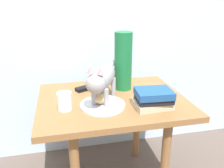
{
  "coord_description": "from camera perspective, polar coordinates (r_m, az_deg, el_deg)",
  "views": [
    {
      "loc": [
        -0.25,
        -1.11,
        1.06
      ],
      "look_at": [
        0.0,
        0.0,
        0.64
      ],
      "focal_mm": 37.63,
      "sensor_mm": 36.0,
      "label": 1
    }
  ],
  "objects": [
    {
      "name": "plate",
      "position": [
        1.15,
        -2.28,
        -5.15
      ],
      "size": [
        0.22,
        0.22,
        0.01
      ],
      "primitive_type": "cylinder",
      "color": "silver",
      "rests_on": "side_table"
    },
    {
      "name": "cat",
      "position": [
        1.14,
        -2.23,
        1.42
      ],
      "size": [
        0.24,
        0.44,
        0.23
      ],
      "color": "#99999E",
      "rests_on": "side_table"
    },
    {
      "name": "bread_roll",
      "position": [
        1.14,
        -2.78,
        -3.58
      ],
      "size": [
        0.09,
        0.07,
        0.05
      ],
      "primitive_type": "ellipsoid",
      "rotation": [
        0.0,
        0.0,
        2.96
      ],
      "color": "#E0BC7A",
      "rests_on": "plate"
    },
    {
      "name": "green_vase",
      "position": [
        1.32,
        2.74,
        5.53
      ],
      "size": [
        0.1,
        0.1,
        0.33
      ],
      "primitive_type": "cylinder",
      "color": "#196B38",
      "rests_on": "side_table"
    },
    {
      "name": "side_table",
      "position": [
        1.28,
        0.0,
        -6.71
      ],
      "size": [
        0.77,
        0.59,
        0.56
      ],
      "color": "olive",
      "rests_on": "ground"
    },
    {
      "name": "tv_remote",
      "position": [
        1.37,
        -5.86,
        -0.85
      ],
      "size": [
        0.15,
        0.1,
        0.02
      ],
      "primitive_type": "cube",
      "rotation": [
        0.0,
        0.0,
        0.44
      ],
      "color": "black",
      "rests_on": "side_table"
    },
    {
      "name": "candle_jar",
      "position": [
        1.13,
        -11.44,
        -4.34
      ],
      "size": [
        0.07,
        0.07,
        0.08
      ],
      "color": "silver",
      "rests_on": "side_table"
    },
    {
      "name": "book_stack",
      "position": [
        1.14,
        9.99,
        -3.52
      ],
      "size": [
        0.18,
        0.14,
        0.09
      ],
      "color": "#BCB299",
      "rests_on": "side_table"
    }
  ]
}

